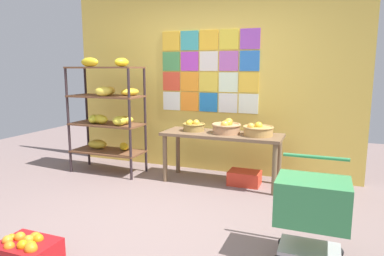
{
  "coord_description": "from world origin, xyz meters",
  "views": [
    {
      "loc": [
        1.65,
        -2.95,
        1.51
      ],
      "look_at": [
        0.05,
        1.13,
        0.76
      ],
      "focal_mm": 32.62,
      "sensor_mm": 36.0,
      "label": 1
    }
  ],
  "objects": [
    {
      "name": "ground",
      "position": [
        0.0,
        0.0,
        0.0
      ],
      "size": [
        9.75,
        9.75,
        0.0
      ],
      "primitive_type": "plane",
      "color": "slate"
    },
    {
      "name": "back_wall_with_art",
      "position": [
        0.0,
        1.9,
        1.42
      ],
      "size": [
        4.31,
        0.07,
        2.85
      ],
      "color": "#DEBC4D",
      "rests_on": "ground"
    },
    {
      "name": "banana_shelf_unit",
      "position": [
        -1.29,
        1.25,
        0.92
      ],
      "size": [
        1.06,
        0.53,
        1.67
      ],
      "color": "#2C2023",
      "rests_on": "ground"
    },
    {
      "name": "display_table",
      "position": [
        0.38,
        1.37,
        0.59
      ],
      "size": [
        1.57,
        0.55,
        0.68
      ],
      "color": "brown",
      "rests_on": "ground"
    },
    {
      "name": "fruit_basket_centre",
      "position": [
        0.44,
        1.39,
        0.76
      ],
      "size": [
        0.38,
        0.38,
        0.19
      ],
      "color": "tan",
      "rests_on": "display_table"
    },
    {
      "name": "fruit_basket_back_left",
      "position": [
        -0.03,
        1.4,
        0.74
      ],
      "size": [
        0.3,
        0.3,
        0.16
      ],
      "color": "olive",
      "rests_on": "display_table"
    },
    {
      "name": "fruit_basket_back_right",
      "position": [
        0.85,
        1.38,
        0.75
      ],
      "size": [
        0.38,
        0.38,
        0.17
      ],
      "color": "#B28748",
      "rests_on": "display_table"
    },
    {
      "name": "produce_crate_under_table",
      "position": [
        0.69,
        1.4,
        0.09
      ],
      "size": [
        0.41,
        0.29,
        0.18
      ],
      "primitive_type": "cube",
      "color": "red",
      "rests_on": "ground"
    },
    {
      "name": "orange_crate_foreground",
      "position": [
        -0.47,
        -1.07,
        0.11
      ],
      "size": [
        0.45,
        0.33,
        0.23
      ],
      "color": "#A91418",
      "rests_on": "ground"
    },
    {
      "name": "shopping_cart",
      "position": [
        1.58,
        -0.22,
        0.47
      ],
      "size": [
        0.54,
        0.45,
        0.81
      ],
      "rotation": [
        0.0,
        0.0,
        0.21
      ],
      "color": "black",
      "rests_on": "ground"
    }
  ]
}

